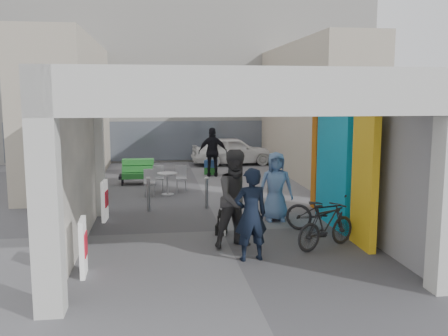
{
  "coord_description": "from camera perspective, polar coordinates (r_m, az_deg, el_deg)",
  "views": [
    {
      "loc": [
        -1.48,
        -11.03,
        3.11
      ],
      "look_at": [
        0.19,
        1.0,
        1.31
      ],
      "focal_mm": 40.0,
      "sensor_mm": 36.0,
      "label": 1
    }
  ],
  "objects": [
    {
      "name": "ground",
      "position": [
        11.56,
        -0.25,
        -7.2
      ],
      "size": [
        90.0,
        90.0,
        0.0
      ],
      "primitive_type": "plane",
      "color": "#59595E",
      "rests_on": "ground"
    },
    {
      "name": "arcade_canopy",
      "position": [
        10.44,
        3.29,
        3.96
      ],
      "size": [
        6.4,
        6.45,
        6.4
      ],
      "color": "beige",
      "rests_on": "ground"
    },
    {
      "name": "far_building",
      "position": [
        25.09,
        -4.59,
        10.39
      ],
      "size": [
        18.0,
        4.08,
        8.0
      ],
      "color": "white",
      "rests_on": "ground"
    },
    {
      "name": "plaza_bldg_left",
      "position": [
        18.79,
        -17.25,
        6.17
      ],
      "size": [
        2.0,
        9.0,
        5.0
      ],
      "primitive_type": "cube",
      "color": "#AB9F8D",
      "rests_on": "ground"
    },
    {
      "name": "plaza_bldg_right",
      "position": [
        19.48,
        10.05,
        6.49
      ],
      "size": [
        2.0,
        9.0,
        5.0
      ],
      "primitive_type": "cube",
      "color": "#AB9F8D",
      "rests_on": "ground"
    },
    {
      "name": "bollard_left",
      "position": [
        13.52,
        -8.62,
        -3.01
      ],
      "size": [
        0.09,
        0.09,
        0.91
      ],
      "primitive_type": "cylinder",
      "color": "gray",
      "rests_on": "ground"
    },
    {
      "name": "bollard_center",
      "position": [
        13.72,
        -1.99,
        -2.89
      ],
      "size": [
        0.09,
        0.09,
        0.84
      ],
      "primitive_type": "cylinder",
      "color": "gray",
      "rests_on": "ground"
    },
    {
      "name": "bollard_right",
      "position": [
        13.93,
        5.14,
        -2.56
      ],
      "size": [
        0.09,
        0.09,
        0.93
      ],
      "primitive_type": "cylinder",
      "color": "gray",
      "rests_on": "ground"
    },
    {
      "name": "advert_board_near",
      "position": [
        9.03,
        -15.79,
        -8.67
      ],
      "size": [
        0.12,
        0.55,
        1.0
      ],
      "rotation": [
        0.0,
        0.0,
        0.04
      ],
      "color": "white",
      "rests_on": "ground"
    },
    {
      "name": "advert_board_far",
      "position": [
        12.72,
        -13.46,
        -3.64
      ],
      "size": [
        0.14,
        0.55,
        1.0
      ],
      "rotation": [
        0.0,
        0.0,
        -0.08
      ],
      "color": "white",
      "rests_on": "ground"
    },
    {
      "name": "cafe_set",
      "position": [
        15.95,
        -6.89,
        -1.82
      ],
      "size": [
        1.36,
        1.1,
        0.82
      ],
      "rotation": [
        0.0,
        0.0,
        0.16
      ],
      "color": "#ADAEB3",
      "rests_on": "ground"
    },
    {
      "name": "produce_stand",
      "position": [
        17.68,
        -9.78,
        -0.72
      ],
      "size": [
        1.31,
        0.71,
        0.86
      ],
      "rotation": [
        0.0,
        0.0,
        0.15
      ],
      "color": "black",
      "rests_on": "ground"
    },
    {
      "name": "crate_stack",
      "position": [
        19.59,
        -1.52,
        0.1
      ],
      "size": [
        0.55,
        0.49,
        0.56
      ],
      "rotation": [
        0.0,
        0.0,
        -0.37
      ],
      "color": "#1C6226",
      "rests_on": "ground"
    },
    {
      "name": "border_collie",
      "position": [
        11.17,
        -0.26,
        -6.44
      ],
      "size": [
        0.23,
        0.45,
        0.62
      ],
      "rotation": [
        0.0,
        0.0,
        -0.3
      ],
      "color": "black",
      "rests_on": "ground"
    },
    {
      "name": "man_with_dog",
      "position": [
        9.38,
        3.07,
        -5.32
      ],
      "size": [
        0.7,
        0.51,
        1.77
      ],
      "primitive_type": "imported",
      "rotation": [
        0.0,
        0.0,
        3.29
      ],
      "color": "black",
      "rests_on": "ground"
    },
    {
      "name": "man_back_turned",
      "position": [
        10.15,
        1.56,
        -3.55
      ],
      "size": [
        1.16,
        1.01,
        2.01
      ],
      "primitive_type": "imported",
      "rotation": [
        0.0,
        0.0,
        0.29
      ],
      "color": "#38383A",
      "rests_on": "ground"
    },
    {
      "name": "man_elderly",
      "position": [
        12.39,
        5.93,
        -2.11
      ],
      "size": [
        0.87,
        0.6,
        1.71
      ],
      "primitive_type": "imported",
      "rotation": [
        0.0,
        0.0,
        -0.06
      ],
      "color": "#5F83BA",
      "rests_on": "ground"
    },
    {
      "name": "man_crates",
      "position": [
        19.0,
        -1.29,
        1.83
      ],
      "size": [
        1.13,
        0.57,
        1.87
      ],
      "primitive_type": "imported",
      "rotation": [
        0.0,
        0.0,
        3.04
      ],
      "color": "black",
      "rests_on": "ground"
    },
    {
      "name": "bicycle_front",
      "position": [
        11.56,
        11.45,
        -4.95
      ],
      "size": [
        1.87,
        1.42,
        0.94
      ],
      "primitive_type": "imported",
      "rotation": [
        0.0,
        0.0,
        1.06
      ],
      "color": "black",
      "rests_on": "ground"
    },
    {
      "name": "bicycle_rear",
      "position": [
        10.4,
        11.6,
        -6.48
      ],
      "size": [
        1.59,
        1.1,
        0.93
      ],
      "primitive_type": "imported",
      "rotation": [
        0.0,
        0.0,
        2.04
      ],
      "color": "black",
      "rests_on": "ground"
    },
    {
      "name": "white_van",
      "position": [
        22.27,
        1.04,
        2.01
      ],
      "size": [
        3.78,
        1.74,
        1.25
      ],
      "primitive_type": "imported",
      "rotation": [
        0.0,
        0.0,
        1.64
      ],
      "color": "white",
      "rests_on": "ground"
    }
  ]
}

